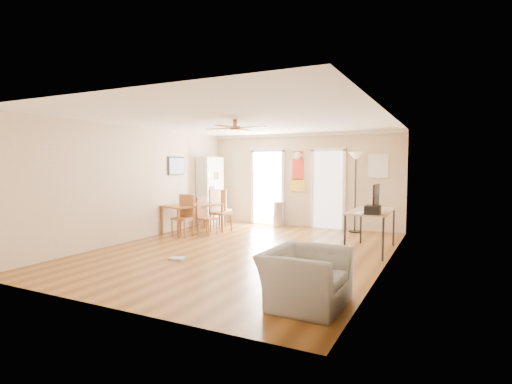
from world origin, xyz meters
The scene contains 29 objects.
floor centered at (0.00, 0.00, 0.00)m, with size 7.00×7.00×0.00m, color brown.
ceiling centered at (0.00, 0.00, 2.60)m, with size 5.50×7.00×0.00m, color silver, non-canonical shape.
wall_back centered at (0.00, 3.50, 1.30)m, with size 5.50×0.04×2.60m, color beige, non-canonical shape.
wall_front centered at (0.00, -3.50, 1.30)m, with size 5.50×0.04×2.60m, color beige, non-canonical shape.
wall_left centered at (-2.75, 0.00, 1.30)m, with size 0.04×7.00×2.60m, color beige, non-canonical shape.
wall_right centered at (2.75, 0.00, 1.30)m, with size 0.04×7.00×2.60m, color beige, non-canonical shape.
crown_molding centered at (0.00, 0.00, 2.56)m, with size 5.50×7.00×0.08m, color white, non-canonical shape.
kitchen_doorway centered at (-1.05, 3.48, 1.05)m, with size 0.90×0.10×2.10m, color white, non-canonical shape.
bathroom_doorway centered at (0.75, 3.48, 1.05)m, with size 0.80×0.10×2.10m, color white, non-canonical shape.
wall_decal centered at (-0.13, 3.48, 1.55)m, with size 0.46×0.03×1.10m, color red.
ac_grille centered at (2.05, 3.47, 1.70)m, with size 0.50×0.04×0.60m, color white.
framed_poster centered at (-2.73, 1.40, 1.70)m, with size 0.04×0.66×0.48m, color black.
ceiling_fan centered at (0.00, -0.30, 2.43)m, with size 1.24×1.24×0.20m, color #593819, non-canonical shape.
bookshelf centered at (-2.54, 2.71, 0.97)m, with size 0.39×0.88×1.95m, color silver, non-canonical shape.
dining_table centered at (-2.15, 1.29, 0.36)m, with size 0.87×1.45×0.72m, color #976130, non-canonical shape.
dining_chair_right_a centered at (-1.60, 1.78, 0.54)m, with size 0.44×0.44×1.08m, color #965F30, non-canonical shape.
dining_chair_right_b centered at (-1.60, 1.15, 0.47)m, with size 0.39×0.39×0.94m, color #A86536, non-canonical shape.
dining_chair_near centered at (-2.03, 0.70, 0.50)m, with size 0.41×0.41×1.00m, color #AA6036, non-canonical shape.
dining_chair_far centered at (-2.04, 2.55, 0.52)m, with size 0.43×0.43×1.03m, color #AC7437, non-canonical shape.
trash_can centered at (-0.59, 3.22, 0.35)m, with size 0.33×0.33×0.71m, color #AEAFB1.
torchiere_lamp centered at (1.54, 3.20, 1.03)m, with size 0.39×0.39×2.05m, color black, non-canonical shape.
computer_desk centered at (2.32, 1.10, 0.41)m, with size 0.77×1.54×0.82m, color #A37A58, non-canonical shape.
imac centered at (2.47, 0.71, 1.10)m, with size 0.08×0.58×0.54m, color black, non-canonical shape.
keyboard centered at (2.20, 0.53, 0.83)m, with size 0.13×0.41×0.02m, color white.
printer centered at (2.45, 0.49, 0.90)m, with size 0.27×0.32×0.16m, color black.
orange_bottle centered at (2.30, 1.44, 0.94)m, with size 0.08×0.08×0.24m, color #D35B12.
wastebasket_a centered at (1.59, -0.51, 0.14)m, with size 0.23×0.23×0.27m, color white.
floor_cloth centered at (-0.73, -1.19, 0.02)m, with size 0.26×0.21×0.04m, color #9F9F9A.
armchair centered at (2.15, -2.36, 0.34)m, with size 1.06×0.92×0.69m, color gray.
Camera 1 is at (3.71, -6.86, 1.73)m, focal length 27.49 mm.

